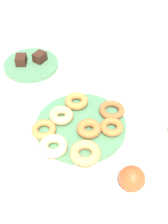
# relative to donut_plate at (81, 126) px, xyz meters

# --- Properties ---
(ground_plane) EXTENTS (2.40, 2.40, 0.00)m
(ground_plane) POSITION_rel_donut_plate_xyz_m (0.00, 0.00, -0.01)
(ground_plane) COLOR beige
(donut_plate) EXTENTS (0.31, 0.31, 0.02)m
(donut_plate) POSITION_rel_donut_plate_xyz_m (0.00, 0.00, 0.00)
(donut_plate) COLOR #4C7F56
(donut_plate) RESTS_ON ground_plane
(donut_0) EXTENTS (0.09, 0.09, 0.03)m
(donut_0) POSITION_rel_donut_plate_xyz_m (-0.07, 0.00, 0.02)
(donut_0) COLOR tan
(donut_0) RESTS_ON donut_plate
(donut_1) EXTENTS (0.10, 0.10, 0.03)m
(donut_1) POSITION_rel_donut_plate_xyz_m (-0.05, 0.09, 0.02)
(donut_1) COLOR #BC7A3D
(donut_1) RESTS_ON donut_plate
(donut_2) EXTENTS (0.11, 0.11, 0.03)m
(donut_2) POSITION_rel_donut_plate_xyz_m (0.04, -0.02, 0.02)
(donut_2) COLOR #AD6B33
(donut_2) RESTS_ON donut_plate
(donut_3) EXTENTS (0.13, 0.13, 0.02)m
(donut_3) POSITION_rel_donut_plate_xyz_m (0.08, 0.09, 0.02)
(donut_3) COLOR #995B2D
(donut_3) RESTS_ON donut_plate
(donut_4) EXTENTS (0.12, 0.12, 0.03)m
(donut_4) POSITION_rel_donut_plate_xyz_m (0.06, -0.12, 0.02)
(donut_4) COLOR tan
(donut_4) RESTS_ON donut_plate
(donut_5) EXTENTS (0.11, 0.11, 0.02)m
(donut_5) POSITION_rel_donut_plate_xyz_m (-0.10, -0.08, 0.02)
(donut_5) COLOR #BC7A3D
(donut_5) RESTS_ON donut_plate
(donut_6) EXTENTS (0.08, 0.08, 0.02)m
(donut_6) POSITION_rel_donut_plate_xyz_m (0.10, 0.01, 0.02)
(donut_6) COLOR #AD6B33
(donut_6) RESTS_ON donut_plate
(donut_7) EXTENTS (0.10, 0.10, 0.03)m
(donut_7) POSITION_rel_donut_plate_xyz_m (-0.04, -0.13, 0.02)
(donut_7) COLOR #EABC84
(donut_7) RESTS_ON donut_plate
(cake_plate) EXTENTS (0.23, 0.23, 0.02)m
(cake_plate) POSITION_rel_donut_plate_xyz_m (-0.33, 0.25, -0.00)
(cake_plate) COLOR #4C7F56
(cake_plate) RESTS_ON ground_plane
(brownie_near) EXTENTS (0.06, 0.06, 0.04)m
(brownie_near) POSITION_rel_donut_plate_xyz_m (-0.36, 0.23, 0.03)
(brownie_near) COLOR #381E14
(brownie_near) RESTS_ON cake_plate
(brownie_far) EXTENTS (0.05, 0.06, 0.04)m
(brownie_far) POSITION_rel_donut_plate_xyz_m (-0.30, 0.27, 0.03)
(brownie_far) COLOR #381E14
(brownie_far) RESTS_ON cake_plate
(apple) EXTENTS (0.08, 0.08, 0.08)m
(apple) POSITION_rel_donut_plate_xyz_m (0.22, -0.16, 0.03)
(apple) COLOR #CC4C23
(apple) RESTS_ON ground_plane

